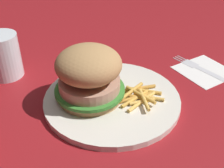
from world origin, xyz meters
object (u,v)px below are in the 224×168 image
Objects in this scene: plate at (112,99)px; sandwich at (89,74)px; fries_pile at (139,96)px; drink_glass at (4,57)px; napkin at (205,71)px; fork at (204,69)px.

sandwich is at bearing 132.18° from plate.
fries_pile is 0.30m from drink_glass.
plate is at bearing 159.72° from napkin.
sandwich is 0.22m from drink_glass.
drink_glass is at bearing 111.48° from fries_pile.
sandwich is at bearing -76.01° from drink_glass.
plate is 2.73× the size of drink_glass.
sandwich reaches higher than drink_glass.
sandwich is (-0.03, 0.03, 0.06)m from plate.
plate is 1.52× the size of fork.
fries_pile is at bearing -51.20° from sandwich.
plate is 0.07m from sandwich.
plate is 0.24m from napkin.
drink_glass is (-0.31, 0.32, 0.04)m from napkin.
fork is at bearing 80.82° from napkin.
fries_pile is (0.03, -0.04, 0.01)m from plate.
fries_pile is at bearing 168.06° from napkin.
fries_pile reaches higher than plate.
napkin is 0.00m from fork.
napkin is at bearing -24.29° from sandwich.
fork is (0.23, -0.08, -0.00)m from plate.
fork reaches higher than napkin.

